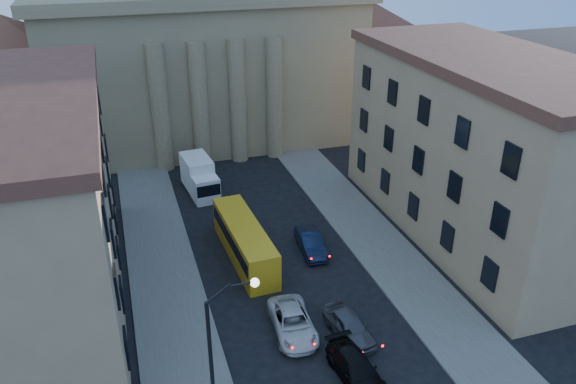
# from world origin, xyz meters

# --- Properties ---
(sidewalk_left) EXTENTS (5.00, 60.00, 0.15)m
(sidewalk_left) POSITION_xyz_m (-8.50, 18.00, 0.07)
(sidewalk_left) COLOR #595751
(sidewalk_left) RESTS_ON ground
(sidewalk_right) EXTENTS (5.00, 60.00, 0.15)m
(sidewalk_right) POSITION_xyz_m (8.50, 18.00, 0.07)
(sidewalk_right) COLOR #595751
(sidewalk_right) RESTS_ON ground
(church) EXTENTS (68.02, 28.76, 36.60)m
(church) POSITION_xyz_m (0.00, 55.47, 11.88)
(church) COLOR #816C4F
(church) RESTS_ON ground
(building_left) EXTENTS (11.60, 26.60, 14.70)m
(building_left) POSITION_xyz_m (-17.00, 22.00, 7.42)
(building_left) COLOR tan
(building_left) RESTS_ON ground
(building_right) EXTENTS (11.60, 26.60, 14.70)m
(building_right) POSITION_xyz_m (17.00, 22.00, 7.42)
(building_right) COLOR tan
(building_right) RESTS_ON ground
(street_lamp) EXTENTS (2.62, 0.44, 8.83)m
(street_lamp) POSITION_xyz_m (-6.97, 8.00, 5.29)
(street_lamp) COLOR black
(street_lamp) RESTS_ON ground
(car_left_mid) EXTENTS (2.83, 5.50, 1.48)m
(car_left_mid) POSITION_xyz_m (-1.38, 13.92, 0.74)
(car_left_mid) COLOR silver
(car_left_mid) RESTS_ON ground
(car_right_mid) EXTENTS (2.43, 5.14, 1.45)m
(car_right_mid) POSITION_xyz_m (0.80, 8.97, 0.72)
(car_right_mid) COLOR black
(car_right_mid) RESTS_ON ground
(car_right_far) EXTENTS (2.30, 4.71, 1.55)m
(car_right_far) POSITION_xyz_m (1.88, 12.48, 0.77)
(car_right_far) COLOR #48494D
(car_right_far) RESTS_ON ground
(car_right_distant) EXTENTS (2.00, 4.82, 1.55)m
(car_right_distant) POSITION_xyz_m (2.98, 22.65, 0.78)
(car_right_distant) COLOR black
(car_right_distant) RESTS_ON ground
(city_bus) EXTENTS (2.87, 10.42, 2.91)m
(city_bus) POSITION_xyz_m (-2.19, 23.36, 1.56)
(city_bus) COLOR gold
(city_bus) RESTS_ON ground
(box_truck) EXTENTS (2.95, 6.20, 3.29)m
(box_truck) POSITION_xyz_m (-3.51, 35.94, 1.56)
(box_truck) COLOR white
(box_truck) RESTS_ON ground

